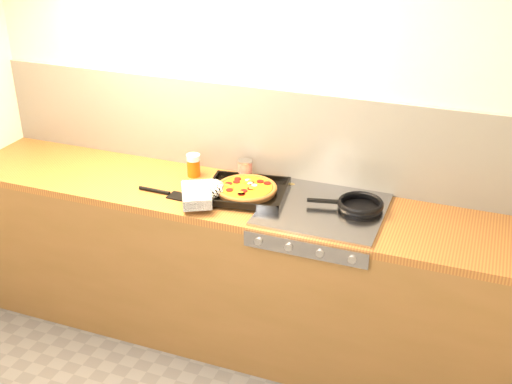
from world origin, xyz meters
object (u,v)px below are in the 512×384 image
at_px(pizza_on_tray, 233,190).
at_px(frying_pan, 359,205).
at_px(tomato_can, 245,170).
at_px(juice_glass, 194,165).

xyz_separation_m(pizza_on_tray, frying_pan, (0.64, 0.09, -0.01)).
bearing_deg(pizza_on_tray, tomato_can, 95.82).
relative_size(tomato_can, juice_glass, 0.90).
bearing_deg(tomato_can, juice_glass, -169.55).
xyz_separation_m(tomato_can, juice_glass, (-0.28, -0.05, 0.01)).
bearing_deg(frying_pan, juice_glass, 174.65).
relative_size(frying_pan, tomato_can, 3.47).
height_order(pizza_on_tray, juice_glass, juice_glass).
bearing_deg(juice_glass, frying_pan, -5.35).
xyz_separation_m(pizza_on_tray, juice_glass, (-0.31, 0.17, 0.02)).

